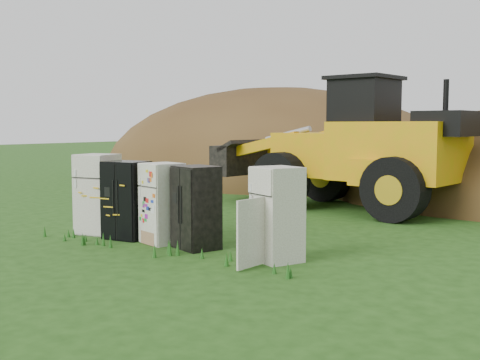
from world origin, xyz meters
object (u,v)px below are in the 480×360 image
object	(u,v)px
fridge_dark_mid	(196,207)
fridge_leftmost	(98,194)
fridge_sticker	(163,203)
fridge_black_side	(127,200)
fridge_open_door	(277,214)
wheel_loader	(335,143)

from	to	relation	value
fridge_dark_mid	fridge_leftmost	bearing A→B (deg)	-161.23
fridge_sticker	fridge_black_side	bearing A→B (deg)	-160.35
fridge_leftmost	fridge_sticker	world-z (taller)	fridge_leftmost
fridge_sticker	fridge_open_door	xyz separation A→B (m)	(2.80, -0.06, 0.02)
fridge_leftmost	fridge_open_door	world-z (taller)	fridge_leftmost
fridge_sticker	fridge_dark_mid	size ratio (longest dim) A/B	1.01
fridge_sticker	wheel_loader	world-z (taller)	wheel_loader
fridge_sticker	fridge_open_door	distance (m)	2.80
fridge_sticker	wheel_loader	distance (m)	6.97
fridge_sticker	fridge_open_door	world-z (taller)	fridge_open_door
fridge_black_side	fridge_dark_mid	size ratio (longest dim) A/B	1.02
wheel_loader	fridge_leftmost	bearing A→B (deg)	-103.80
fridge_dark_mid	wheel_loader	xyz separation A→B (m)	(-0.39, 6.91, 1.08)
fridge_leftmost	fridge_dark_mid	world-z (taller)	fridge_leftmost
fridge_sticker	fridge_dark_mid	xyz separation A→B (m)	(0.92, -0.03, -0.01)
fridge_black_side	fridge_dark_mid	xyz separation A→B (m)	(1.89, 0.03, -0.01)
fridge_leftmost	fridge_sticker	bearing A→B (deg)	-11.30
fridge_black_side	fridge_open_door	size ratio (longest dim) A/B	0.98
fridge_leftmost	fridge_black_side	bearing A→B (deg)	-15.00
fridge_dark_mid	wheel_loader	distance (m)	7.00
fridge_black_side	fridge_open_door	distance (m)	3.77
fridge_black_side	fridge_sticker	world-z (taller)	fridge_black_side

